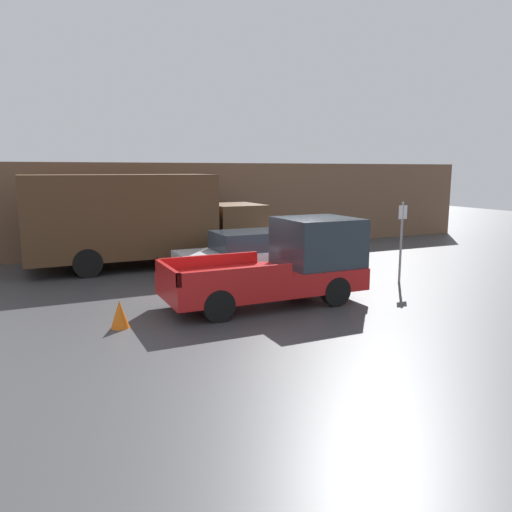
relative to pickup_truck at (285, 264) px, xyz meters
name	(u,v)px	position (x,y,z in m)	size (l,w,h in m)	color
ground_plane	(295,292)	(0.73, 0.73, -0.98)	(60.00, 60.00, 0.00)	#3D3D3F
building_wall	(200,207)	(0.73, 8.89, 0.85)	(28.00, 0.15, 3.66)	brown
pickup_truck	(285,264)	(0.00, 0.00, 0.00)	(5.06, 2.05, 2.14)	red
car	(252,253)	(0.55, 3.28, -0.24)	(4.71, 1.87, 1.45)	silver
delivery_truck	(138,218)	(-2.38, 6.40, 0.74)	(8.27, 2.59, 3.22)	#4C331E
parking_sign	(401,238)	(4.20, 0.50, 0.39)	(0.30, 0.07, 2.43)	gray
traffic_cone	(120,314)	(-4.26, -0.41, -0.68)	(0.40, 0.40, 0.61)	orange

